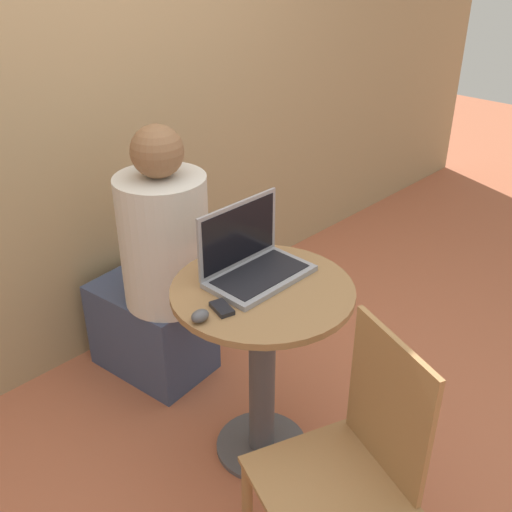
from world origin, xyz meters
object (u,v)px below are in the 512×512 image
Objects in this scene: cell_phone at (223,309)px; person_seated at (158,280)px; laptop at (252,261)px; chair_empty at (348,469)px.

person_seated is at bearing 71.11° from cell_phone.
laptop is 0.77m from chair_empty.
laptop is 0.31× the size of person_seated.
person_seated is (-0.00, 0.58, -0.33)m from laptop.
cell_phone is 0.63m from chair_empty.
chair_empty is at bearing -110.91° from laptop.
laptop reaches higher than chair_empty.
person_seated is (0.24, 1.21, 0.04)m from chair_empty.
cell_phone is at bearing 89.06° from chair_empty.
person_seated is at bearing 90.17° from laptop.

